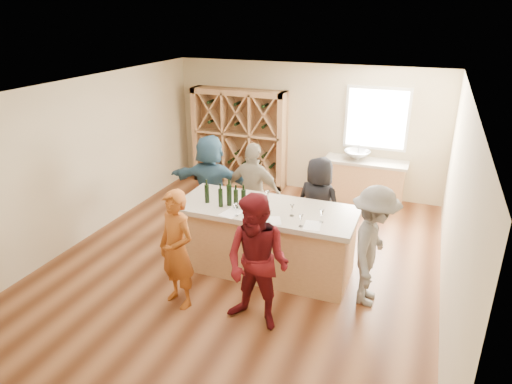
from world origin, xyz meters
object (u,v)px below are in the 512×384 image
(sink, at_px, (357,155))
(wine_bottle_a, at_px, (207,194))
(person_near_right, at_px, (257,263))
(wine_bottle_e, at_px, (244,199))
(wine_bottle_d, at_px, (236,199))
(person_server, at_px, (373,247))
(wine_bottle_b, at_px, (221,198))
(person_far_right, at_px, (318,205))
(person_far_left, at_px, (211,183))
(person_far_mid, at_px, (254,193))
(person_near_left, at_px, (177,250))
(wine_rack, at_px, (239,138))
(wine_bottle_c, at_px, (229,195))
(tasting_counter_base, at_px, (266,241))

(sink, bearing_deg, wine_bottle_a, -115.96)
(person_near_right, bearing_deg, wine_bottle_e, 128.65)
(wine_bottle_d, xyz_separation_m, person_server, (2.05, -0.08, -0.36))
(wine_bottle_b, relative_size, person_far_right, 0.17)
(wine_bottle_a, bearing_deg, person_far_left, 114.26)
(wine_bottle_d, relative_size, person_far_mid, 0.16)
(person_far_left, bearing_deg, person_near_right, 120.73)
(sink, distance_m, person_near_left, 4.89)
(wine_rack, relative_size, wine_bottle_c, 6.67)
(wine_bottle_e, xyz_separation_m, person_far_right, (0.88, 1.09, -0.40))
(tasting_counter_base, bearing_deg, wine_bottle_e, -151.09)
(person_far_right, bearing_deg, sink, -80.40)
(person_near_left, bearing_deg, person_server, 42.32)
(wine_bottle_c, distance_m, person_near_right, 1.51)
(wine_bottle_b, height_order, wine_bottle_d, wine_bottle_d)
(wine_bottle_c, relative_size, wine_bottle_e, 1.11)
(person_server, bearing_deg, person_near_right, 130.66)
(wine_bottle_c, bearing_deg, wine_rack, 110.86)
(tasting_counter_base, relative_size, wine_bottle_d, 9.12)
(sink, xyz_separation_m, wine_bottle_b, (-1.45, -3.57, 0.21))
(wine_bottle_a, height_order, person_near_right, person_near_right)
(wine_rack, distance_m, person_far_left, 2.42)
(wine_bottle_b, distance_m, wine_bottle_e, 0.36)
(wine_bottle_a, bearing_deg, person_near_right, -42.00)
(person_near_right, bearing_deg, person_server, 47.46)
(person_near_left, relative_size, person_far_mid, 0.95)
(wine_bottle_c, distance_m, person_far_mid, 1.09)
(wine_bottle_a, xyz_separation_m, person_far_mid, (0.35, 1.06, -0.34))
(person_server, distance_m, person_far_mid, 2.48)
(wine_bottle_e, xyz_separation_m, person_near_right, (0.65, -1.13, -0.32))
(wine_bottle_e, bearing_deg, wine_bottle_a, 179.06)
(wine_bottle_b, bearing_deg, person_near_left, -99.52)
(person_near_left, bearing_deg, wine_bottle_b, 100.77)
(wine_rack, relative_size, wine_bottle_a, 7.58)
(wine_bottle_a, bearing_deg, wine_bottle_e, -0.94)
(tasting_counter_base, height_order, wine_bottle_e, wine_bottle_e)
(wine_bottle_e, xyz_separation_m, person_server, (1.93, -0.10, -0.36))
(wine_bottle_d, height_order, wine_bottle_e, wine_bottle_e)
(person_server, distance_m, person_far_left, 3.35)
(person_near_left, height_order, person_far_mid, person_far_mid)
(person_near_left, xyz_separation_m, person_server, (2.46, 0.99, 0.02))
(tasting_counter_base, distance_m, wine_bottle_e, 0.80)
(wine_bottle_d, distance_m, person_near_right, 1.38)
(person_far_left, bearing_deg, wine_bottle_d, 123.18)
(person_far_mid, bearing_deg, person_near_right, 117.76)
(person_server, bearing_deg, wine_bottle_c, 88.22)
(person_near_right, bearing_deg, person_far_left, 136.27)
(person_server, bearing_deg, wine_bottle_b, 90.76)
(person_server, bearing_deg, person_near_left, 113.87)
(sink, height_order, wine_bottle_d, wine_bottle_d)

